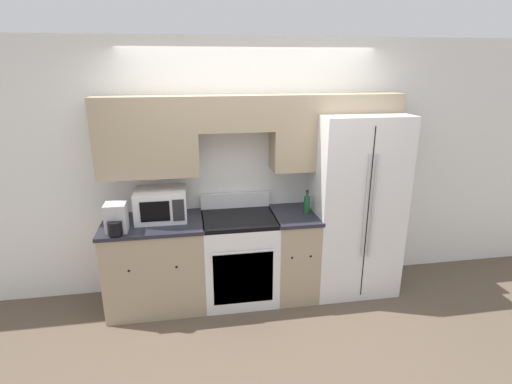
{
  "coord_description": "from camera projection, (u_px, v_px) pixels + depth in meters",
  "views": [
    {
      "loc": [
        -0.63,
        -3.36,
        2.34
      ],
      "look_at": [
        -0.0,
        0.31,
        1.15
      ],
      "focal_mm": 28.0,
      "sensor_mm": 36.0,
      "label": 1
    }
  ],
  "objects": [
    {
      "name": "lower_cabinets_left",
      "position": [
        156.0,
        264.0,
        3.96
      ],
      "size": [
        0.97,
        0.64,
        0.9
      ],
      "color": "tan",
      "rests_on": "ground_plane"
    },
    {
      "name": "microwave",
      "position": [
        161.0,
        205.0,
        3.86
      ],
      "size": [
        0.49,
        0.38,
        0.3
      ],
      "color": "white",
      "rests_on": "lower_cabinets_left"
    },
    {
      "name": "refrigerator",
      "position": [
        352.0,
        203.0,
        4.21
      ],
      "size": [
        0.88,
        0.79,
        1.89
      ],
      "color": "white",
      "rests_on": "ground_plane"
    },
    {
      "name": "bottle",
      "position": [
        307.0,
        204.0,
        4.03
      ],
      "size": [
        0.06,
        0.06,
        0.24
      ],
      "color": "#195928",
      "rests_on": "lower_cabinets_right"
    },
    {
      "name": "lower_cabinets_right",
      "position": [
        293.0,
        253.0,
        4.19
      ],
      "size": [
        0.44,
        0.64,
        0.9
      ],
      "color": "tan",
      "rests_on": "ground_plane"
    },
    {
      "name": "ground_plane",
      "position": [
        261.0,
        311.0,
        3.97
      ],
      "size": [
        12.0,
        12.0,
        0.0
      ],
      "primitive_type": "plane",
      "color": "brown"
    },
    {
      "name": "wall_back",
      "position": [
        252.0,
        156.0,
        4.09
      ],
      "size": [
        8.0,
        0.39,
        2.6
      ],
      "color": "white",
      "rests_on": "ground_plane"
    },
    {
      "name": "oven_range",
      "position": [
        239.0,
        257.0,
        4.09
      ],
      "size": [
        0.72,
        0.65,
        1.06
      ],
      "color": "white",
      "rests_on": "ground_plane"
    },
    {
      "name": "electric_kettle",
      "position": [
        116.0,
        219.0,
        3.57
      ],
      "size": [
        0.19,
        0.26,
        0.26
      ],
      "color": "#B7B7BC",
      "rests_on": "lower_cabinets_left"
    }
  ]
}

